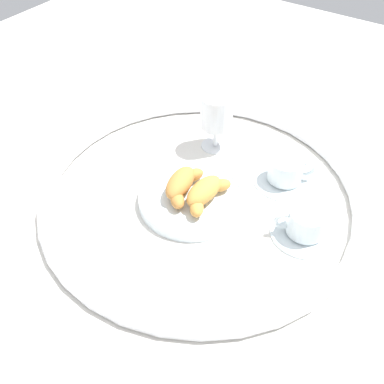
{
  "coord_description": "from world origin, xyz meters",
  "views": [
    {
      "loc": [
        0.58,
        0.38,
        0.68
      ],
      "look_at": [
        0.02,
        -0.01,
        0.03
      ],
      "focal_mm": 42.11,
      "sensor_mm": 36.0,
      "label": 1
    }
  ],
  "objects_px": {
    "croissant_large": "(182,184)",
    "coffee_cup_far": "(305,225)",
    "sugar_packet": "(84,177)",
    "pastry_plate": "(192,198)",
    "croissant_small": "(205,192)",
    "juice_glass_left": "(217,113)",
    "coffee_cup_near": "(286,172)"
  },
  "relations": [
    {
      "from": "pastry_plate",
      "to": "croissant_large",
      "type": "height_order",
      "value": "croissant_large"
    },
    {
      "from": "juice_glass_left",
      "to": "croissant_large",
      "type": "bearing_deg",
      "value": 11.36
    },
    {
      "from": "croissant_large",
      "to": "sugar_packet",
      "type": "height_order",
      "value": "croissant_large"
    },
    {
      "from": "coffee_cup_near",
      "to": "juice_glass_left",
      "type": "distance_m",
      "value": 0.21
    },
    {
      "from": "coffee_cup_far",
      "to": "sugar_packet",
      "type": "xyz_separation_m",
      "value": [
        0.13,
        -0.48,
        -0.02
      ]
    },
    {
      "from": "juice_glass_left",
      "to": "pastry_plate",
      "type": "bearing_deg",
      "value": 18.25
    },
    {
      "from": "croissant_large",
      "to": "coffee_cup_near",
      "type": "xyz_separation_m",
      "value": [
        -0.18,
        0.16,
        -0.02
      ]
    },
    {
      "from": "juice_glass_left",
      "to": "sugar_packet",
      "type": "height_order",
      "value": "juice_glass_left"
    },
    {
      "from": "pastry_plate",
      "to": "croissant_large",
      "type": "xyz_separation_m",
      "value": [
        0.0,
        -0.02,
        0.03
      ]
    },
    {
      "from": "croissant_small",
      "to": "juice_glass_left",
      "type": "bearing_deg",
      "value": -153.56
    },
    {
      "from": "croissant_large",
      "to": "pastry_plate",
      "type": "bearing_deg",
      "value": 97.41
    },
    {
      "from": "pastry_plate",
      "to": "croissant_small",
      "type": "distance_m",
      "value": 0.04
    },
    {
      "from": "coffee_cup_far",
      "to": "sugar_packet",
      "type": "height_order",
      "value": "coffee_cup_far"
    },
    {
      "from": "croissant_large",
      "to": "croissant_small",
      "type": "distance_m",
      "value": 0.05
    },
    {
      "from": "croissant_small",
      "to": "coffee_cup_far",
      "type": "xyz_separation_m",
      "value": [
        -0.05,
        0.2,
        -0.02
      ]
    },
    {
      "from": "coffee_cup_far",
      "to": "juice_glass_left",
      "type": "relative_size",
      "value": 0.97
    },
    {
      "from": "croissant_large",
      "to": "sugar_packet",
      "type": "bearing_deg",
      "value": -72.23
    },
    {
      "from": "sugar_packet",
      "to": "croissant_large",
      "type": "bearing_deg",
      "value": 64.59
    },
    {
      "from": "pastry_plate",
      "to": "juice_glass_left",
      "type": "relative_size",
      "value": 1.62
    },
    {
      "from": "juice_glass_left",
      "to": "coffee_cup_near",
      "type": "bearing_deg",
      "value": 84.07
    },
    {
      "from": "croissant_large",
      "to": "juice_glass_left",
      "type": "height_order",
      "value": "juice_glass_left"
    },
    {
      "from": "sugar_packet",
      "to": "juice_glass_left",
      "type": "bearing_deg",
      "value": 102.65
    },
    {
      "from": "coffee_cup_near",
      "to": "sugar_packet",
      "type": "bearing_deg",
      "value": -56.86
    },
    {
      "from": "coffee_cup_near",
      "to": "sugar_packet",
      "type": "height_order",
      "value": "coffee_cup_near"
    },
    {
      "from": "pastry_plate",
      "to": "sugar_packet",
      "type": "relative_size",
      "value": 4.54
    },
    {
      "from": "pastry_plate",
      "to": "croissant_small",
      "type": "height_order",
      "value": "croissant_small"
    },
    {
      "from": "pastry_plate",
      "to": "croissant_small",
      "type": "bearing_deg",
      "value": 96.73
    },
    {
      "from": "croissant_large",
      "to": "coffee_cup_far",
      "type": "height_order",
      "value": "croissant_large"
    },
    {
      "from": "coffee_cup_far",
      "to": "sugar_packet",
      "type": "bearing_deg",
      "value": -75.13
    },
    {
      "from": "coffee_cup_near",
      "to": "coffee_cup_far",
      "type": "bearing_deg",
      "value": 40.14
    },
    {
      "from": "sugar_packet",
      "to": "pastry_plate",
      "type": "bearing_deg",
      "value": 63.61
    },
    {
      "from": "sugar_packet",
      "to": "coffee_cup_near",
      "type": "bearing_deg",
      "value": 79.96
    }
  ]
}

